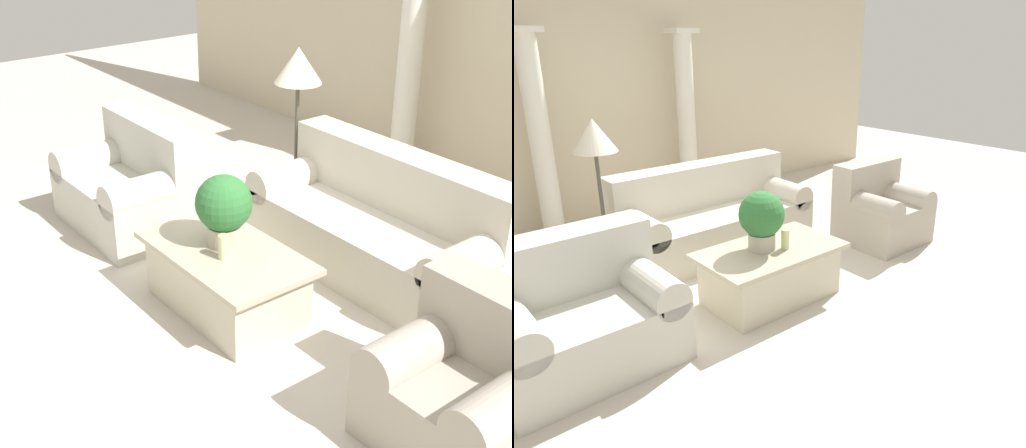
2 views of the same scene
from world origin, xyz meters
TOP-DOWN VIEW (x-y plane):
  - ground_plane at (0.00, 0.00)m, footprint 16.00×16.00m
  - sofa_long at (0.38, 0.85)m, footprint 2.08×0.86m
  - loveseat at (-1.46, -0.26)m, footprint 1.21×0.86m
  - coffee_table at (0.14, -0.41)m, footprint 1.25×0.73m
  - potted_plant at (0.07, -0.37)m, footprint 0.39×0.39m
  - pillar_candle at (0.23, -0.49)m, footprint 0.07×0.07m
  - floor_lamp at (-0.75, 0.98)m, footprint 0.40×0.40m
  - column_left at (-0.80, 2.42)m, footprint 0.33×0.33m
  - armchair at (1.97, -0.16)m, footprint 0.86×0.80m

SIDE VIEW (x-z plane):
  - ground_plane at x=0.00m, z-range 0.00..0.00m
  - coffee_table at x=0.14m, z-range 0.01..0.48m
  - sofa_long at x=0.38m, z-range -0.09..0.82m
  - armchair at x=1.97m, z-range -0.07..0.81m
  - loveseat at x=-1.46m, z-range -0.08..0.83m
  - pillar_candle at x=0.23m, z-range 0.48..0.65m
  - potted_plant at x=0.07m, z-range 0.51..1.02m
  - column_left at x=-0.80m, z-range 0.03..2.32m
  - floor_lamp at x=-0.75m, z-range 0.55..2.06m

